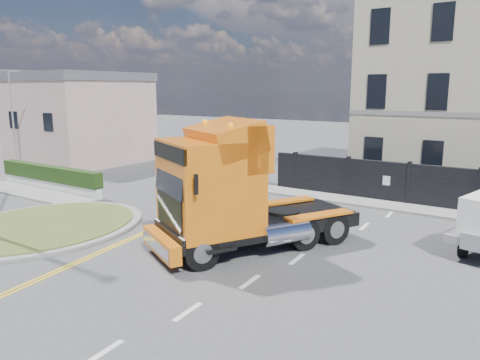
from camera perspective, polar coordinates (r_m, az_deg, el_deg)
The scene contains 11 objects.
ground at distance 17.31m, azimuth -1.23°, elevation -7.31°, with size 120.00×120.00×0.00m, color #424244.
traffic_island at distance 20.22m, azimuth -22.95°, elevation -5.25°, with size 6.80×6.80×0.17m.
hedge_wall at distance 27.38m, azimuth -22.14°, elevation 0.34°, with size 8.00×0.55×1.35m.
pavement_side at distance 26.93m, azimuth -23.96°, elevation -1.47°, with size 8.50×1.80×0.10m, color gray.
seaside_bldg_pink at distance 37.11m, azimuth -18.91°, elevation 6.70°, with size 8.00×8.00×6.00m, color beige.
seaside_bldg_cream at distance 44.82m, azimuth -23.08°, elevation 6.43°, with size 9.00×8.00×5.00m, color silver.
seaside_bldg_white at distance 51.27m, azimuth -26.54°, elevation 7.47°, with size 8.00×8.00×6.50m, color silver.
hoarding_fence at distance 23.04m, azimuth 25.97°, elevation -1.21°, with size 18.80×0.25×2.00m.
pavement_far at distance 22.46m, azimuth 24.05°, elevation -3.81°, with size 20.00×1.60×0.12m, color gray.
truck at distance 15.73m, azimuth -1.37°, elevation -1.85°, with size 5.77×7.64×4.33m.
lamppost_slim at distance 32.66m, azimuth -26.01°, elevation 7.28°, with size 0.27×0.54×6.64m.
Camera 1 is at (9.47, -13.42, 5.47)m, focal length 35.00 mm.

